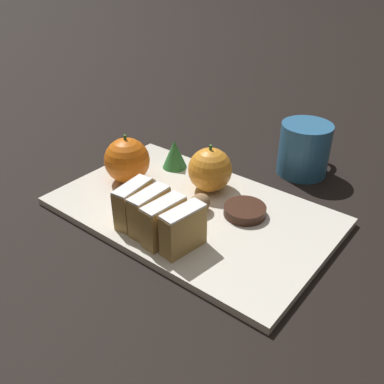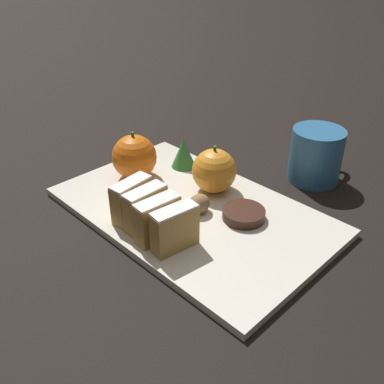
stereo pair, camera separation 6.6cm
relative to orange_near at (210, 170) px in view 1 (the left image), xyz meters
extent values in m
plane|color=black|center=(-0.07, -0.01, -0.05)|extent=(6.00, 6.00, 0.00)
cube|color=silver|center=(-0.07, -0.01, -0.04)|extent=(0.27, 0.43, 0.01)
cube|color=tan|center=(-0.15, -0.07, -0.01)|extent=(0.07, 0.03, 0.06)
cube|color=white|center=(-0.15, -0.07, 0.03)|extent=(0.07, 0.03, 0.00)
cube|color=tan|center=(-0.15, -0.03, -0.01)|extent=(0.07, 0.03, 0.06)
cube|color=white|center=(-0.15, -0.03, 0.03)|extent=(0.07, 0.03, 0.00)
cube|color=tan|center=(-0.15, 0.00, -0.01)|extent=(0.07, 0.03, 0.06)
cube|color=white|center=(-0.15, 0.00, 0.03)|extent=(0.06, 0.02, 0.00)
cube|color=tan|center=(-0.15, 0.03, -0.01)|extent=(0.07, 0.03, 0.06)
cube|color=white|center=(-0.15, 0.03, 0.03)|extent=(0.07, 0.03, 0.00)
sphere|color=orange|center=(0.00, 0.00, 0.00)|extent=(0.07, 0.07, 0.07)
cylinder|color=#38702D|center=(0.00, 0.00, 0.04)|extent=(0.01, 0.00, 0.01)
sphere|color=orange|center=(-0.06, 0.13, 0.00)|extent=(0.08, 0.08, 0.08)
cylinder|color=#38702D|center=(-0.06, 0.13, 0.04)|extent=(0.01, 0.01, 0.01)
ellipsoid|color=#8E6B47|center=(-0.07, -0.03, -0.02)|extent=(0.04, 0.03, 0.03)
cylinder|color=#381E14|center=(-0.03, -0.09, -0.03)|extent=(0.07, 0.07, 0.02)
cone|color=#2D7538|center=(0.02, 0.10, -0.01)|extent=(0.05, 0.05, 0.05)
cylinder|color=#2D6693|center=(0.17, -0.09, 0.00)|extent=(0.09, 0.09, 0.10)
torus|color=#2D6693|center=(0.22, -0.09, 0.00)|extent=(0.05, 0.01, 0.05)
camera|label=1|loc=(-0.51, -0.37, 0.34)|focal=40.00mm
camera|label=2|loc=(-0.46, -0.41, 0.34)|focal=40.00mm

